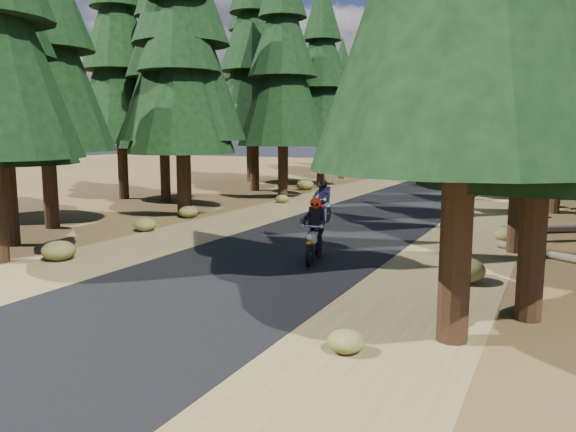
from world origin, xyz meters
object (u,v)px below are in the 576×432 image
at_px(log_near, 571,228).
at_px(rider_lead, 314,241).
at_px(log_far, 551,254).
at_px(rider_follow, 322,210).

relative_size(log_near, rider_lead, 2.68).
relative_size(log_near, log_far, 1.55).
xyz_separation_m(log_near, rider_lead, (-6.45, -8.29, 0.43)).
bearing_deg(log_near, log_far, -131.14).
bearing_deg(rider_follow, log_near, -166.60).
xyz_separation_m(log_far, rider_follow, (-8.13, 2.62, 0.47)).
bearing_deg(rider_follow, rider_lead, 108.68).
distance_m(rider_lead, rider_follow, 6.29).
distance_m(log_far, rider_lead, 6.76).
bearing_deg(log_near, rider_lead, -162.82).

